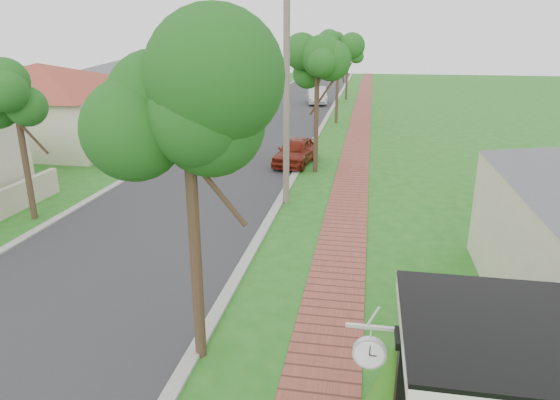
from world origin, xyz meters
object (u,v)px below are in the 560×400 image
Objects in this scene: utility_pole at (286,85)px; station_clock at (370,351)px; parked_car_white at (317,96)px; near_tree at (187,116)px; parked_car_red at (296,151)px.

utility_pole is 12.54m from station_clock.
parked_car_white is 29.19m from utility_pole.
near_tree is (1.80, -38.67, 4.03)m from parked_car_white.
parked_car_white is 0.78× the size of near_tree.
utility_pole is (1.90, -28.89, 3.65)m from parked_car_white.
parked_car_white is at bearing 92.66° from near_tree.
parked_car_red is 0.83× the size of parked_car_white.
station_clock is at bearing -92.18° from parked_car_white.
station_clock reaches higher than parked_car_red.
parked_car_red is at bearing -95.76° from parked_car_white.
parked_car_red is at bearing 101.59° from station_clock.
parked_car_red is 18.23m from station_clock.
parked_car_red is 23.00m from parked_car_white.
station_clock is at bearing -75.14° from utility_pole.
station_clock is at bearing -32.84° from near_tree.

